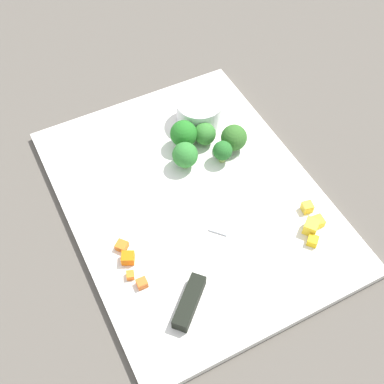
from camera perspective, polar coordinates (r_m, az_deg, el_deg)
name	(u,v)px	position (r m, az deg, el deg)	size (l,w,h in m)	color
ground_plane	(192,201)	(0.71, 0.00, -1.06)	(4.00, 4.00, 0.00)	#555048
cutting_board	(192,199)	(0.71, 0.00, -0.77)	(0.44, 0.34, 0.01)	white
prep_bowl	(199,112)	(0.78, 0.84, 9.10)	(0.07, 0.07, 0.04)	white
chef_knife	(206,262)	(0.64, 1.57, -7.92)	(0.21, 0.23, 0.02)	silver
carrot_dice_0	(142,283)	(0.63, -5.70, -10.27)	(0.01, 0.01, 0.01)	orange
carrot_dice_1	(128,258)	(0.65, -7.28, -7.45)	(0.02, 0.01, 0.01)	orange
carrot_dice_2	(122,246)	(0.66, -7.98, -6.08)	(0.01, 0.01, 0.01)	orange
carrot_dice_3	(130,275)	(0.64, -7.02, -9.36)	(0.01, 0.01, 0.01)	orange
pepper_dice_0	(313,241)	(0.67, 13.55, -5.41)	(0.01, 0.01, 0.01)	yellow
pepper_dice_1	(307,207)	(0.70, 12.96, -1.69)	(0.01, 0.01, 0.01)	yellow
pepper_dice_2	(311,227)	(0.68, 13.36, -3.87)	(0.02, 0.02, 0.02)	yellow
pepper_dice_3	(317,222)	(0.69, 14.05, -3.30)	(0.02, 0.02, 0.01)	yellow
broccoli_floret_0	(234,138)	(0.74, 4.78, 6.15)	(0.04, 0.04, 0.04)	#8FB659
broccoli_floret_1	(185,155)	(0.72, -0.78, 4.20)	(0.04, 0.04, 0.04)	#8ABF67
broccoli_floret_2	(205,134)	(0.75, 1.46, 6.60)	(0.03, 0.03, 0.04)	#83B657
broccoli_floret_3	(223,151)	(0.73, 3.50, 4.67)	(0.03, 0.03, 0.04)	#95B254
broccoli_floret_4	(184,134)	(0.74, -0.96, 6.59)	(0.04, 0.04, 0.05)	#8DBA5C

